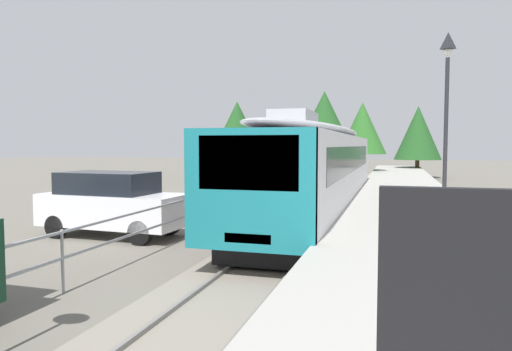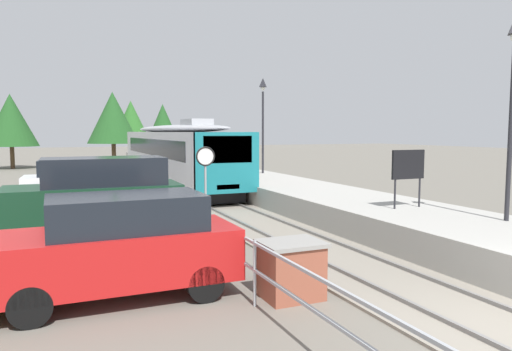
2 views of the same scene
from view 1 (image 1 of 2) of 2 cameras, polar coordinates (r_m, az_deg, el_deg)
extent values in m
plane|color=#6B665B|center=(18.72, -2.01, -5.15)|extent=(160.00, 160.00, 0.00)
cube|color=gray|center=(18.01, 7.13, -5.44)|extent=(3.20, 60.00, 0.06)
cube|color=slate|center=(18.12, 4.87, -5.14)|extent=(0.08, 60.00, 0.08)
cube|color=slate|center=(17.90, 9.41, -5.29)|extent=(0.08, 60.00, 0.08)
cube|color=silver|center=(18.45, 7.51, 0.82)|extent=(2.80, 18.27, 2.55)
cube|color=#19757F|center=(9.65, -0.85, -1.75)|extent=(2.80, 0.24, 2.55)
cube|color=black|center=(9.54, -0.99, 1.56)|extent=(2.13, 0.08, 1.12)
cube|color=black|center=(18.44, 7.52, 2.09)|extent=(2.82, 15.35, 0.92)
ellipsoid|color=#A8AAAF|center=(18.44, 7.54, 5.34)|extent=(2.69, 17.54, 0.44)
cube|color=#A8AAAF|center=(13.96, 4.64, 7.05)|extent=(1.10, 2.20, 0.36)
cube|color=#EAE5C6|center=(9.73, -0.97, -7.63)|extent=(1.00, 0.10, 0.20)
cube|color=black|center=(12.08, 2.43, -8.09)|extent=(2.24, 3.20, 0.55)
cube|color=black|center=(25.23, 9.85, -1.96)|extent=(2.24, 3.20, 0.55)
cube|color=#A8A59E|center=(17.72, 17.59, -4.36)|extent=(3.90, 60.00, 0.90)
cylinder|color=#232328|center=(15.31, 22.08, 4.62)|extent=(0.12, 0.12, 4.60)
pyramid|color=#232328|center=(15.62, 22.34, 14.94)|extent=(0.34, 0.34, 0.50)
sphere|color=silver|center=(15.56, 22.31, 13.79)|extent=(0.24, 0.24, 0.24)
cube|color=#9EA0A5|center=(9.88, -22.56, -6.38)|extent=(0.05, 36.00, 0.05)
cube|color=#9EA0A5|center=(9.98, -22.48, -9.28)|extent=(0.05, 36.00, 0.05)
cylinder|color=#9EA0A5|center=(10.00, -22.48, -9.63)|extent=(0.06, 0.06, 1.25)
cylinder|color=#9EA0A5|center=(17.80, -3.95, -3.59)|extent=(0.06, 0.06, 1.25)
cylinder|color=#9EA0A5|center=(26.38, 2.87, -1.21)|extent=(0.06, 0.06, 1.25)
cube|color=white|center=(15.46, -16.93, -3.97)|extent=(4.70, 2.16, 1.00)
cube|color=black|center=(15.50, -17.58, -0.84)|extent=(2.99, 1.83, 0.68)
cylinder|color=black|center=(15.39, -10.47, -5.79)|extent=(0.73, 0.28, 0.72)
cylinder|color=black|center=(14.01, -13.91, -6.78)|extent=(0.73, 0.28, 0.72)
cylinder|color=black|center=(17.11, -19.33, -4.98)|extent=(0.73, 0.28, 0.72)
cylinder|color=black|center=(15.87, -23.12, -5.74)|extent=(0.73, 0.28, 0.72)
cylinder|color=brown|center=(43.75, 19.01, 0.78)|extent=(0.36, 0.36, 1.61)
cone|color=#1E4C1E|center=(43.71, 19.10, 4.92)|extent=(4.03, 4.03, 4.70)
cylinder|color=brown|center=(32.92, 8.25, 0.62)|extent=(0.36, 0.36, 2.27)
cone|color=#1E4C1E|center=(32.91, 8.31, 6.37)|extent=(4.28, 4.28, 4.34)
cylinder|color=brown|center=(39.71, -2.30, 0.97)|extent=(0.36, 0.36, 1.97)
cone|color=#1E4C1E|center=(39.69, -2.31, 5.70)|extent=(4.54, 4.54, 4.58)
cylinder|color=brown|center=(37.68, 12.74, 0.90)|extent=(0.36, 0.36, 2.20)
cone|color=#286023|center=(37.66, 12.81, 5.63)|extent=(3.71, 3.71, 4.02)
camera|label=2|loc=(13.40, -118.14, -0.14)|focal=33.36mm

